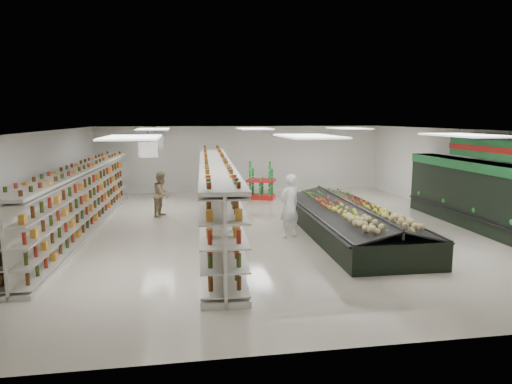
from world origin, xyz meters
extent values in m
plane|color=beige|center=(0.00, 0.00, 0.00)|extent=(16.00, 16.00, 0.00)
cube|color=white|center=(0.00, 0.00, 3.20)|extent=(14.00, 16.00, 0.02)
cube|color=silver|center=(0.00, 8.00, 1.60)|extent=(14.00, 0.02, 3.20)
cube|color=silver|center=(0.00, -8.00, 1.60)|extent=(14.00, 0.02, 3.20)
cube|color=silver|center=(-7.00, 0.00, 1.60)|extent=(0.02, 16.00, 3.20)
cube|color=silver|center=(7.00, 0.00, 1.60)|extent=(0.02, 16.00, 3.20)
cube|color=black|center=(6.55, -1.50, 1.10)|extent=(0.80, 8.00, 2.20)
cube|color=#1C6B30|center=(6.53, -1.50, 2.05)|extent=(0.85, 8.00, 0.30)
cube|color=black|center=(6.30, -1.50, 0.55)|extent=(0.55, 7.80, 0.15)
cube|color=beige|center=(6.40, -1.50, 1.35)|extent=(0.45, 7.70, 0.03)
cube|color=beige|center=(6.40, -1.50, 1.65)|extent=(0.45, 7.70, 0.03)
cube|color=white|center=(-3.80, -2.00, 2.75)|extent=(0.50, 0.06, 0.40)
cube|color=#B41914|center=(-3.80, -2.00, 2.75)|extent=(0.52, 0.02, 0.12)
cylinder|color=black|center=(-3.80, -2.00, 3.05)|extent=(0.01, 0.01, 0.50)
cube|color=white|center=(-3.80, 2.00, 2.75)|extent=(0.50, 0.06, 0.40)
cube|color=#B41914|center=(-3.80, 2.00, 2.75)|extent=(0.52, 0.02, 0.12)
cylinder|color=black|center=(-3.80, 2.00, 3.05)|extent=(0.01, 0.01, 0.50)
cube|color=#1C6B30|center=(6.25, -1.50, 2.65)|extent=(0.10, 3.20, 0.60)
cube|color=#B41914|center=(6.19, -1.50, 2.65)|extent=(0.03, 3.20, 0.18)
cylinder|color=black|center=(6.25, -2.70, 3.05)|extent=(0.01, 0.01, 0.50)
cylinder|color=black|center=(6.25, -0.30, 3.05)|extent=(0.01, 0.01, 0.50)
cube|color=silver|center=(-6.11, 0.72, 0.06)|extent=(1.43, 11.83, 0.12)
cube|color=silver|center=(-6.11, 0.72, 0.98)|extent=(0.61, 11.79, 1.97)
cube|color=silver|center=(-6.11, 0.72, 2.01)|extent=(1.43, 11.83, 0.08)
cube|color=beige|center=(-6.34, 0.73, 0.18)|extent=(0.98, 11.71, 0.03)
cube|color=beige|center=(-6.34, 0.73, 0.61)|extent=(0.98, 11.71, 0.03)
cube|color=beige|center=(-6.34, 0.73, 1.04)|extent=(0.98, 11.71, 0.03)
cube|color=beige|center=(-6.34, 0.73, 1.47)|extent=(0.98, 11.71, 0.03)
cube|color=beige|center=(-6.34, 0.73, 1.90)|extent=(0.98, 11.71, 0.03)
cube|color=beige|center=(-5.88, 0.71, 0.18)|extent=(0.98, 11.71, 0.03)
cube|color=beige|center=(-5.88, 0.71, 0.61)|extent=(0.98, 11.71, 0.03)
cube|color=beige|center=(-5.88, 0.71, 1.04)|extent=(0.98, 11.71, 0.03)
cube|color=beige|center=(-5.88, 0.71, 1.47)|extent=(0.98, 11.71, 0.03)
cube|color=beige|center=(-5.88, 0.71, 1.90)|extent=(0.98, 11.71, 0.03)
cube|color=silver|center=(-1.88, 0.26, 0.06)|extent=(1.56, 13.00, 0.13)
cube|color=silver|center=(-1.88, 0.26, 1.08)|extent=(0.65, 12.96, 2.16)
cube|color=silver|center=(-1.88, 0.26, 2.21)|extent=(1.56, 13.00, 0.09)
cube|color=beige|center=(-2.13, 0.27, 0.19)|extent=(1.06, 12.87, 0.03)
cube|color=beige|center=(-2.13, 0.27, 0.67)|extent=(1.06, 12.87, 0.03)
cube|color=beige|center=(-2.13, 0.27, 1.14)|extent=(1.06, 12.87, 0.03)
cube|color=beige|center=(-2.13, 0.27, 1.61)|extent=(1.06, 12.87, 0.03)
cube|color=beige|center=(-2.13, 0.27, 2.09)|extent=(1.06, 12.87, 0.03)
cube|color=beige|center=(-1.64, 0.25, 0.19)|extent=(1.06, 12.87, 0.03)
cube|color=beige|center=(-1.64, 0.25, 0.67)|extent=(1.06, 12.87, 0.03)
cube|color=beige|center=(-1.64, 0.25, 1.14)|extent=(1.06, 12.87, 0.03)
cube|color=beige|center=(-1.64, 0.25, 1.61)|extent=(1.06, 12.87, 0.03)
cube|color=beige|center=(-1.64, 0.25, 2.09)|extent=(1.06, 12.87, 0.03)
cube|color=black|center=(2.10, -1.38, 0.36)|extent=(2.58, 7.20, 0.72)
cube|color=#262626|center=(0.91, -1.36, 0.74)|extent=(0.19, 7.15, 0.06)
cube|color=#262626|center=(3.28, -1.40, 0.74)|extent=(0.19, 7.15, 0.06)
cube|color=black|center=(1.46, -1.37, 0.84)|extent=(1.45, 7.07, 0.37)
cube|color=black|center=(2.73, -1.39, 0.84)|extent=(1.45, 7.07, 0.37)
cube|color=#262626|center=(2.10, -1.38, 0.94)|extent=(0.18, 7.05, 0.26)
cube|color=#B41914|center=(0.56, 5.56, 0.10)|extent=(1.38, 1.15, 0.20)
cube|color=red|center=(0.56, 5.56, 0.83)|extent=(1.44, 1.21, 0.10)
imported|color=silver|center=(0.23, -1.24, 0.97)|extent=(0.84, 0.74, 1.94)
imported|color=#9E7B61|center=(-3.69, 2.54, 0.82)|extent=(0.76, 0.93, 1.65)
camera|label=1|loc=(-2.94, -14.35, 3.57)|focal=32.00mm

